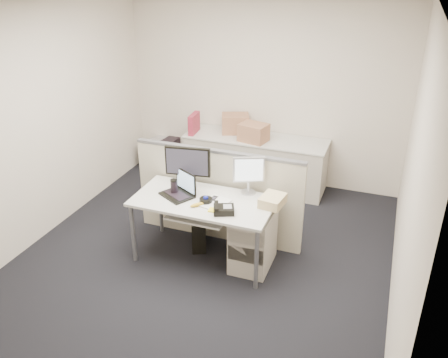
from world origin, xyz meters
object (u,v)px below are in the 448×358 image
at_px(laptop, 176,185).
at_px(desk, 203,205).
at_px(monitor_main, 188,169).
at_px(desk_phone, 224,210).

bearing_deg(laptop, desk, 33.17).
relative_size(desk, monitor_main, 3.01).
bearing_deg(laptop, desk_phone, 14.42).
height_order(desk, laptop, laptop).
xyz_separation_m(laptop, desk_phone, (0.60, -0.16, -0.10)).
height_order(desk, monitor_main, monitor_main).
relative_size(desk, desk_phone, 7.26).
height_order(monitor_main, laptop, monitor_main).
xyz_separation_m(monitor_main, desk_phone, (0.55, -0.36, -0.22)).
relative_size(monitor_main, desk_phone, 2.41).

